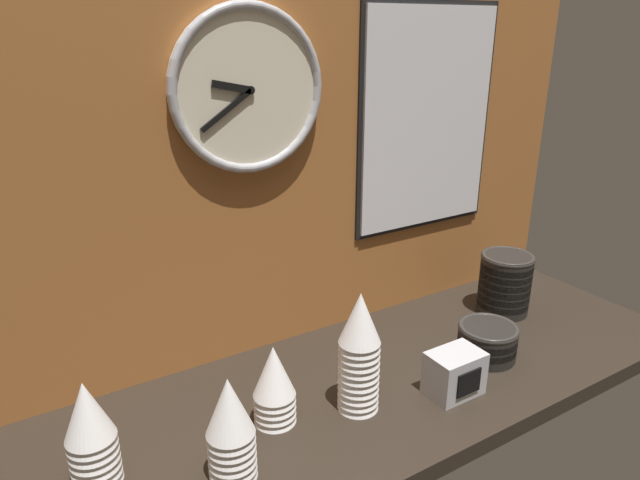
% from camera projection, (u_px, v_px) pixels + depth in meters
% --- Properties ---
extents(ground_plane, '(1.60, 0.56, 0.04)m').
position_uv_depth(ground_plane, '(375.00, 383.00, 1.30)').
color(ground_plane, black).
extents(wall_tiled_back, '(1.60, 0.03, 1.05)m').
position_uv_depth(wall_tiled_back, '(314.00, 127.00, 1.32)').
color(wall_tiled_back, '#A3602D').
rests_on(wall_tiled_back, ground_plane).
extents(cup_stack_center_left, '(0.09, 0.09, 0.17)m').
position_uv_depth(cup_stack_center_left, '(274.00, 384.00, 1.12)').
color(cup_stack_center_left, white).
rests_on(cup_stack_center_left, ground_plane).
extents(cup_stack_left, '(0.09, 0.09, 0.20)m').
position_uv_depth(cup_stack_left, '(230.00, 429.00, 0.97)').
color(cup_stack_left, white).
rests_on(cup_stack_left, ground_plane).
extents(cup_stack_center, '(0.09, 0.09, 0.26)m').
position_uv_depth(cup_stack_center, '(359.00, 352.00, 1.14)').
color(cup_stack_center, white).
rests_on(cup_stack_center, ground_plane).
extents(cup_stack_far_left, '(0.09, 0.09, 0.20)m').
position_uv_depth(cup_stack_far_left, '(91.00, 435.00, 0.96)').
color(cup_stack_far_left, white).
rests_on(cup_stack_far_left, ground_plane).
extents(bowl_stack_far_right, '(0.14, 0.14, 0.17)m').
position_uv_depth(bowl_stack_far_right, '(505.00, 282.00, 1.56)').
color(bowl_stack_far_right, black).
rests_on(bowl_stack_far_right, ground_plane).
extents(bowl_stack_right, '(0.14, 0.14, 0.08)m').
position_uv_depth(bowl_stack_right, '(487.00, 340.00, 1.35)').
color(bowl_stack_right, black).
rests_on(bowl_stack_right, ground_plane).
extents(wall_clock, '(0.35, 0.03, 0.35)m').
position_uv_depth(wall_clock, '(249.00, 90.00, 1.17)').
color(wall_clock, beige).
extents(menu_board, '(0.43, 0.01, 0.58)m').
position_uv_depth(menu_board, '(428.00, 120.00, 1.47)').
color(menu_board, black).
extents(napkin_dispenser, '(0.12, 0.09, 0.10)m').
position_uv_depth(napkin_dispenser, '(455.00, 373.00, 1.22)').
color(napkin_dispenser, '#B7B7BC').
rests_on(napkin_dispenser, ground_plane).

